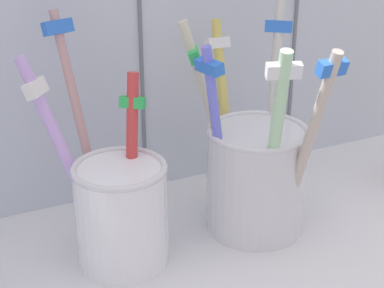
% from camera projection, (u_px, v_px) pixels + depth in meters
% --- Properties ---
extents(counter_slab, '(0.64, 0.22, 0.02)m').
position_uv_depth(counter_slab, '(195.00, 255.00, 0.49)').
color(counter_slab, silver).
rests_on(counter_slab, ground).
extents(toothbrush_cup_left, '(0.10, 0.11, 0.18)m').
position_uv_depth(toothbrush_cup_left, '(119.00, 207.00, 0.45)').
color(toothbrush_cup_left, white).
rests_on(toothbrush_cup_left, counter_slab).
extents(toothbrush_cup_right, '(0.11, 0.15, 0.19)m').
position_uv_depth(toothbrush_cup_right, '(256.00, 171.00, 0.50)').
color(toothbrush_cup_right, silver).
rests_on(toothbrush_cup_right, counter_slab).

